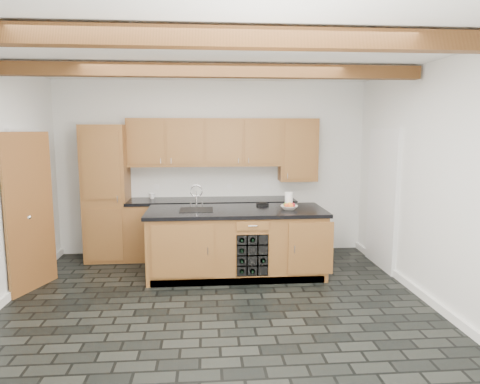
{
  "coord_description": "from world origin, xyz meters",
  "views": [
    {
      "loc": [
        -0.11,
        -4.51,
        2.02
      ],
      "look_at": [
        0.31,
        0.8,
        1.25
      ],
      "focal_mm": 32.0,
      "sensor_mm": 36.0,
      "label": 1
    }
  ],
  "objects_px": {
    "kitchen_scale": "(263,204)",
    "paper_towel": "(289,200)",
    "island": "(237,242)",
    "fruit_bowl": "(289,208)"
  },
  "relations": [
    {
      "from": "kitchen_scale",
      "to": "paper_towel",
      "type": "distance_m",
      "value": 0.42
    },
    {
      "from": "island",
      "to": "kitchen_scale",
      "type": "height_order",
      "value": "kitchen_scale"
    },
    {
      "from": "island",
      "to": "kitchen_scale",
      "type": "bearing_deg",
      "value": 35.26
    },
    {
      "from": "fruit_bowl",
      "to": "paper_towel",
      "type": "height_order",
      "value": "paper_towel"
    },
    {
      "from": "kitchen_scale",
      "to": "fruit_bowl",
      "type": "height_order",
      "value": "fruit_bowl"
    },
    {
      "from": "island",
      "to": "fruit_bowl",
      "type": "bearing_deg",
      "value": -4.54
    },
    {
      "from": "island",
      "to": "fruit_bowl",
      "type": "distance_m",
      "value": 0.88
    },
    {
      "from": "island",
      "to": "paper_towel",
      "type": "bearing_deg",
      "value": 4.79
    },
    {
      "from": "kitchen_scale",
      "to": "paper_towel",
      "type": "height_order",
      "value": "paper_towel"
    },
    {
      "from": "island",
      "to": "paper_towel",
      "type": "relative_size",
      "value": 11.17
    }
  ]
}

